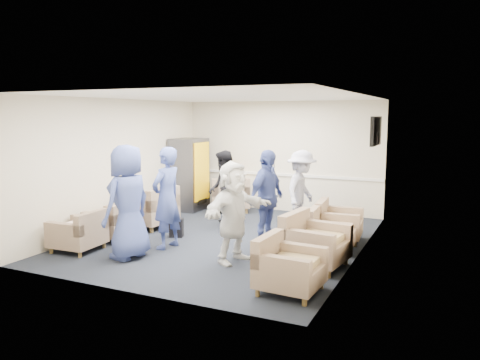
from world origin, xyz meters
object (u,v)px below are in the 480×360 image
at_px(armchair_right_midfar, 329,232).
at_px(person_mid_left, 167,198).
at_px(armchair_right_midnear, 312,244).
at_px(armchair_right_far, 336,224).
at_px(vending_machine, 189,174).
at_px(armchair_left_far, 152,210).
at_px(armchair_corner, 230,197).
at_px(person_back_right, 301,191).
at_px(armchair_left_near, 80,234).
at_px(person_back_left, 224,189).
at_px(armchair_left_mid, 113,223).
at_px(person_mid_right, 267,198).
at_px(person_front_right, 233,212).
at_px(armchair_right_near, 286,269).

relative_size(armchair_right_midfar, person_mid_left, 0.46).
bearing_deg(armchair_right_midnear, armchair_right_far, 7.75).
relative_size(armchair_right_midfar, vending_machine, 0.47).
relative_size(armchair_left_far, armchair_corner, 0.83).
height_order(armchair_right_midnear, person_back_right, person_back_right).
height_order(armchair_left_far, armchair_right_midfar, armchair_left_far).
height_order(armchair_left_near, armchair_right_midfar, armchair_right_midfar).
bearing_deg(vending_machine, person_back_left, -38.77).
height_order(armchair_left_near, armchair_corner, armchair_corner).
distance_m(armchair_right_midnear, vending_machine, 5.07).
height_order(armchair_left_far, vending_machine, vending_machine).
bearing_deg(person_back_right, person_mid_left, 141.01).
relative_size(armchair_left_mid, person_mid_right, 0.45).
height_order(armchair_right_midfar, person_front_right, person_front_right).
bearing_deg(armchair_right_far, armchair_corner, 57.18).
bearing_deg(vending_machine, armchair_right_far, -18.45).
relative_size(armchair_left_near, armchair_right_midfar, 0.95).
xyz_separation_m(armchair_left_mid, vending_machine, (-0.12, 3.05, 0.59)).
height_order(armchair_left_mid, person_front_right, person_front_right).
relative_size(armchair_right_midnear, armchair_right_midfar, 1.20).
xyz_separation_m(armchair_left_near, person_mid_right, (2.84, 1.67, 0.57)).
xyz_separation_m(armchair_right_near, armchair_corner, (-3.01, 4.46, 0.04)).
bearing_deg(armchair_right_near, armchair_corner, 37.32).
bearing_deg(person_back_left, armchair_corner, 169.82).
distance_m(armchair_left_far, person_back_left, 1.58).
relative_size(armchair_right_midnear, armchair_right_far, 1.14).
bearing_deg(person_mid_left, vending_machine, -148.48).
bearing_deg(person_mid_right, armchair_right_midnear, -115.74).
distance_m(armchair_right_midfar, armchair_right_far, 0.64).
xyz_separation_m(armchair_right_midnear, armchair_right_midfar, (0.01, 1.03, -0.04)).
distance_m(person_mid_left, person_back_right, 2.82).
bearing_deg(armchair_right_far, armchair_right_midnear, 175.39).
xyz_separation_m(vending_machine, person_back_right, (3.21, -0.95, -0.06)).
bearing_deg(armchair_right_far, armchair_left_near, 118.46).
distance_m(armchair_right_midfar, person_mid_left, 2.94).
distance_m(armchair_right_near, armchair_right_midnear, 1.19).
distance_m(armchair_left_near, person_mid_right, 3.35).
relative_size(vending_machine, person_back_left, 1.09).
distance_m(armchair_left_mid, armchair_right_midnear, 3.92).
xyz_separation_m(person_back_left, person_mid_right, (1.36, -0.96, 0.06)).
distance_m(armchair_corner, person_mid_left, 3.42).
height_order(armchair_left_far, armchair_right_midnear, armchair_left_far).
height_order(person_mid_left, person_front_right, person_mid_left).
xyz_separation_m(armchair_right_near, person_mid_right, (-1.07, 1.96, 0.56)).
bearing_deg(armchair_right_midnear, armchair_right_midfar, 6.99).
relative_size(armchair_left_far, person_back_right, 0.61).
distance_m(person_mid_left, person_front_right, 1.44).
relative_size(armchair_right_far, armchair_corner, 0.71).
relative_size(person_back_left, person_mid_right, 0.93).
relative_size(armchair_corner, person_mid_right, 0.70).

